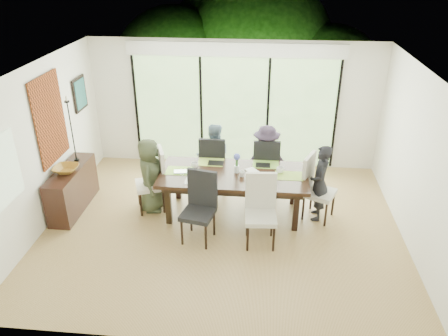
# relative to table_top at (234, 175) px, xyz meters

# --- Properties ---
(floor) EXTENTS (6.00, 5.00, 0.01)m
(floor) POSITION_rel_table_top_xyz_m (-0.15, -0.46, -0.77)
(floor) COLOR olive
(floor) RESTS_ON ground
(ceiling) EXTENTS (6.00, 5.00, 0.01)m
(ceiling) POSITION_rel_table_top_xyz_m (-0.15, -0.46, 1.94)
(ceiling) COLOR white
(ceiling) RESTS_ON wall_back
(wall_back) EXTENTS (6.00, 0.02, 2.70)m
(wall_back) POSITION_rel_table_top_xyz_m (-0.15, 2.05, 0.58)
(wall_back) COLOR white
(wall_back) RESTS_ON floor
(wall_front) EXTENTS (6.00, 0.02, 2.70)m
(wall_front) POSITION_rel_table_top_xyz_m (-0.15, -2.97, 0.58)
(wall_front) COLOR beige
(wall_front) RESTS_ON floor
(wall_left) EXTENTS (0.02, 5.00, 2.70)m
(wall_left) POSITION_rel_table_top_xyz_m (-3.16, -0.46, 0.58)
(wall_left) COLOR beige
(wall_left) RESTS_ON floor
(wall_right) EXTENTS (0.02, 5.00, 2.70)m
(wall_right) POSITION_rel_table_top_xyz_m (2.86, -0.46, 0.58)
(wall_right) COLOR beige
(wall_right) RESTS_ON floor
(glass_doors) EXTENTS (4.20, 0.02, 2.30)m
(glass_doors) POSITION_rel_table_top_xyz_m (-0.15, 2.01, 0.43)
(glass_doors) COLOR #598C3F
(glass_doors) RESTS_ON wall_back
(blinds_header) EXTENTS (4.40, 0.06, 0.28)m
(blinds_header) POSITION_rel_table_top_xyz_m (-0.15, 2.00, 1.73)
(blinds_header) COLOR white
(blinds_header) RESTS_ON wall_back
(mullion_a) EXTENTS (0.05, 0.04, 2.30)m
(mullion_a) POSITION_rel_table_top_xyz_m (-2.25, 2.00, 0.43)
(mullion_a) COLOR black
(mullion_a) RESTS_ON wall_back
(mullion_b) EXTENTS (0.05, 0.04, 2.30)m
(mullion_b) POSITION_rel_table_top_xyz_m (-0.85, 2.00, 0.43)
(mullion_b) COLOR black
(mullion_b) RESTS_ON wall_back
(mullion_c) EXTENTS (0.05, 0.04, 2.30)m
(mullion_c) POSITION_rel_table_top_xyz_m (0.55, 2.00, 0.43)
(mullion_c) COLOR black
(mullion_c) RESTS_ON wall_back
(mullion_d) EXTENTS (0.05, 0.04, 2.30)m
(mullion_d) POSITION_rel_table_top_xyz_m (1.95, 2.00, 0.43)
(mullion_d) COLOR black
(mullion_d) RESTS_ON wall_back
(side_window) EXTENTS (0.02, 0.90, 1.00)m
(side_window) POSITION_rel_table_top_xyz_m (-3.12, -1.66, 0.73)
(side_window) COLOR #8CAD7F
(side_window) RESTS_ON wall_left
(deck) EXTENTS (6.00, 1.80, 0.10)m
(deck) POSITION_rel_table_top_xyz_m (-0.15, 2.94, -0.82)
(deck) COLOR brown
(deck) RESTS_ON ground
(rail_top) EXTENTS (6.00, 0.08, 0.06)m
(rail_top) POSITION_rel_table_top_xyz_m (-0.15, 3.74, -0.22)
(rail_top) COLOR brown
(rail_top) RESTS_ON deck
(foliage_left) EXTENTS (3.20, 3.20, 3.20)m
(foliage_left) POSITION_rel_table_top_xyz_m (-1.95, 4.74, 0.67)
(foliage_left) COLOR #14380F
(foliage_left) RESTS_ON ground
(foliage_mid) EXTENTS (4.00, 4.00, 4.00)m
(foliage_mid) POSITION_rel_table_top_xyz_m (0.25, 5.34, 1.03)
(foliage_mid) COLOR #14380F
(foliage_mid) RESTS_ON ground
(foliage_right) EXTENTS (2.80, 2.80, 2.80)m
(foliage_right) POSITION_rel_table_top_xyz_m (2.05, 4.54, 0.49)
(foliage_right) COLOR #14380F
(foliage_right) RESTS_ON ground
(foliage_far) EXTENTS (3.60, 3.60, 3.60)m
(foliage_far) POSITION_rel_table_top_xyz_m (-0.75, 6.04, 0.85)
(foliage_far) COLOR #14380F
(foliage_far) RESTS_ON ground
(table_top) EXTENTS (2.56, 1.17, 0.06)m
(table_top) POSITION_rel_table_top_xyz_m (0.00, 0.00, 0.00)
(table_top) COLOR black
(table_top) RESTS_ON floor
(table_apron) EXTENTS (2.35, 0.96, 0.11)m
(table_apron) POSITION_rel_table_top_xyz_m (-0.00, 0.00, -0.10)
(table_apron) COLOR black
(table_apron) RESTS_ON floor
(table_leg_fl) EXTENTS (0.10, 0.10, 0.74)m
(table_leg_fl) POSITION_rel_table_top_xyz_m (-1.08, -0.43, -0.40)
(table_leg_fl) COLOR black
(table_leg_fl) RESTS_ON floor
(table_leg_fr) EXTENTS (0.10, 0.10, 0.74)m
(table_leg_fr) POSITION_rel_table_top_xyz_m (1.08, -0.43, -0.40)
(table_leg_fr) COLOR black
(table_leg_fr) RESTS_ON floor
(table_leg_bl) EXTENTS (0.10, 0.10, 0.74)m
(table_leg_bl) POSITION_rel_table_top_xyz_m (-1.08, 0.43, -0.40)
(table_leg_bl) COLOR black
(table_leg_bl) RESTS_ON floor
(table_leg_br) EXTENTS (0.10, 0.10, 0.74)m
(table_leg_br) POSITION_rel_table_top_xyz_m (1.08, 0.43, -0.40)
(table_leg_br) COLOR black
(table_leg_br) RESTS_ON floor
(chair_left_end) EXTENTS (0.63, 0.63, 1.17)m
(chair_left_end) POSITION_rel_table_top_xyz_m (-1.50, 0.00, -0.18)
(chair_left_end) COLOR white
(chair_left_end) RESTS_ON floor
(chair_right_end) EXTENTS (0.65, 0.65, 1.17)m
(chair_right_end) POSITION_rel_table_top_xyz_m (1.50, 0.00, -0.18)
(chair_right_end) COLOR beige
(chair_right_end) RESTS_ON floor
(chair_far_left) EXTENTS (0.49, 0.49, 1.17)m
(chair_far_left) POSITION_rel_table_top_xyz_m (-0.45, 0.85, -0.18)
(chair_far_left) COLOR black
(chair_far_left) RESTS_ON floor
(chair_far_right) EXTENTS (0.51, 0.51, 1.17)m
(chair_far_right) POSITION_rel_table_top_xyz_m (0.55, 0.85, -0.18)
(chair_far_right) COLOR black
(chair_far_right) RESTS_ON floor
(chair_near_left) EXTENTS (0.58, 0.58, 1.17)m
(chair_near_left) POSITION_rel_table_top_xyz_m (-0.50, -0.87, -0.18)
(chair_near_left) COLOR black
(chair_near_left) RESTS_ON floor
(chair_near_right) EXTENTS (0.52, 0.52, 1.17)m
(chair_near_right) POSITION_rel_table_top_xyz_m (0.50, -0.87, -0.18)
(chair_near_right) COLOR beige
(chair_near_right) RESTS_ON floor
(person_left_end) EXTENTS (0.44, 0.66, 1.38)m
(person_left_end) POSITION_rel_table_top_xyz_m (-1.48, 0.00, -0.08)
(person_left_end) COLOR #3F4930
(person_left_end) RESTS_ON floor
(person_right_end) EXTENTS (0.44, 0.66, 1.38)m
(person_right_end) POSITION_rel_table_top_xyz_m (1.48, 0.00, -0.08)
(person_right_end) COLOR black
(person_right_end) RESTS_ON floor
(person_far_left) EXTENTS (0.70, 0.50, 1.38)m
(person_far_left) POSITION_rel_table_top_xyz_m (-0.45, 0.83, -0.08)
(person_far_left) COLOR slate
(person_far_left) RESTS_ON floor
(person_far_right) EXTENTS (0.70, 0.50, 1.38)m
(person_far_right) POSITION_rel_table_top_xyz_m (0.55, 0.83, -0.08)
(person_far_right) COLOR #2C2233
(person_far_right) RESTS_ON floor
(placemat_left) EXTENTS (0.47, 0.34, 0.01)m
(placemat_left) POSITION_rel_table_top_xyz_m (-0.95, 0.00, 0.04)
(placemat_left) COLOR #89BD43
(placemat_left) RESTS_ON table_top
(placemat_right) EXTENTS (0.47, 0.34, 0.01)m
(placemat_right) POSITION_rel_table_top_xyz_m (0.95, 0.00, 0.04)
(placemat_right) COLOR olive
(placemat_right) RESTS_ON table_top
(placemat_far_l) EXTENTS (0.47, 0.34, 0.01)m
(placemat_far_l) POSITION_rel_table_top_xyz_m (-0.45, 0.40, 0.04)
(placemat_far_l) COLOR #A2C345
(placemat_far_l) RESTS_ON table_top
(placemat_far_r) EXTENTS (0.47, 0.34, 0.01)m
(placemat_far_r) POSITION_rel_table_top_xyz_m (0.55, 0.40, 0.04)
(placemat_far_r) COLOR olive
(placemat_far_r) RESTS_ON table_top
(placemat_paper) EXTENTS (0.47, 0.34, 0.01)m
(placemat_paper) POSITION_rel_table_top_xyz_m (-0.55, -0.30, 0.04)
(placemat_paper) COLOR white
(placemat_paper) RESTS_ON table_top
(tablet_far_l) EXTENTS (0.28, 0.19, 0.01)m
(tablet_far_l) POSITION_rel_table_top_xyz_m (-0.35, 0.35, 0.04)
(tablet_far_l) COLOR black
(tablet_far_l) RESTS_ON table_top
(tablet_far_r) EXTENTS (0.26, 0.18, 0.01)m
(tablet_far_r) POSITION_rel_table_top_xyz_m (0.50, 0.35, 0.04)
(tablet_far_r) COLOR black
(tablet_far_r) RESTS_ON table_top
(papers) EXTENTS (0.32, 0.23, 0.00)m
(papers) POSITION_rel_table_top_xyz_m (0.70, -0.05, 0.03)
(papers) COLOR white
(papers) RESTS_ON table_top
(platter_base) EXTENTS (0.28, 0.28, 0.03)m
(platter_base) POSITION_rel_table_top_xyz_m (-0.55, -0.30, 0.05)
(platter_base) COLOR white
(platter_base) RESTS_ON table_top
(platter_snacks) EXTENTS (0.21, 0.21, 0.01)m
(platter_snacks) POSITION_rel_table_top_xyz_m (-0.55, -0.30, 0.07)
(platter_snacks) COLOR orange
(platter_snacks) RESTS_ON table_top
(vase) EXTENTS (0.09, 0.09, 0.13)m
(vase) POSITION_rel_table_top_xyz_m (0.05, 0.05, 0.10)
(vase) COLOR silver
(vase) RESTS_ON table_top
(hyacinth_stems) EXTENTS (0.04, 0.04, 0.17)m
(hyacinth_stems) POSITION_rel_table_top_xyz_m (0.05, 0.05, 0.22)
(hyacinth_stems) COLOR #337226
(hyacinth_stems) RESTS_ON table_top
(hyacinth_blooms) EXTENTS (0.12, 0.12, 0.12)m
(hyacinth_blooms) POSITION_rel_table_top_xyz_m (0.05, 0.05, 0.33)
(hyacinth_blooms) COLOR #4E59C3
(hyacinth_blooms) RESTS_ON table_top
(laptop) EXTENTS (0.38, 0.28, 0.03)m
(laptop) POSITION_rel_table_top_xyz_m (-0.85, -0.10, 0.05)
(laptop) COLOR silver
(laptop) RESTS_ON table_top
(cup_a) EXTENTS (0.16, 0.16, 0.10)m
(cup_a) POSITION_rel_table_top_xyz_m (-0.70, 0.15, 0.08)
(cup_a) COLOR white
(cup_a) RESTS_ON table_top
(cup_b) EXTENTS (0.15, 0.15, 0.10)m
(cup_b) POSITION_rel_table_top_xyz_m (0.15, -0.10, 0.08)
(cup_b) COLOR white
(cup_b) RESTS_ON table_top
(cup_c) EXTENTS (0.17, 0.17, 0.10)m
(cup_c) POSITION_rel_table_top_xyz_m (0.80, 0.10, 0.08)
(cup_c) COLOR white
(cup_c) RESTS_ON table_top
(book) EXTENTS (0.28, 0.30, 0.02)m
(book) POSITION_rel_table_top_xyz_m (0.25, 0.05, 0.04)
(book) COLOR white
(book) RESTS_ON table_top
(sideboard) EXTENTS (0.40, 1.42, 0.80)m
(sideboard) POSITION_rel_table_top_xyz_m (-2.91, -0.12, -0.37)
(sideboard) COLOR black
(sideboard) RESTS_ON floor
(bowl) EXTENTS (0.42, 0.42, 0.10)m
(bowl) POSITION_rel_table_top_xyz_m (-2.91, -0.22, 0.08)
(bowl) COLOR olive
(bowl) RESTS_ON sideboard
(candlestick_base) EXTENTS (0.09, 0.09, 0.04)m
(candlestick_base) POSITION_rel_table_top_xyz_m (-2.91, 0.23, 0.05)
(candlestick_base) COLOR black
(candlestick_base) RESTS_ON sideboard
(candlestick_shaft) EXTENTS (0.02, 0.02, 1.11)m
(candlestick_shaft) POSITION_rel_table_top_xyz_m (-2.91, 0.23, 0.61)
(candlestick_shaft) COLOR black
(candlestick_shaft) RESTS_ON sideboard
(candlestick_pan) EXTENTS (0.09, 0.09, 0.03)m
(candlestick_pan) POSITION_rel_table_top_xyz_m (-2.91, 0.23, 1.16)
(candlestick_pan) COLOR black
(candlestick_pan) RESTS_ON sideboard
(candle) EXTENTS (0.03, 0.03, 0.09)m
(candle) POSITION_rel_table_top_xyz_m (-2.91, 0.23, 1.21)
(candle) COLOR silver
(candle) RESTS_ON sideboard
(tapestry) EXTENTS (0.02, 1.00, 1.50)m
(tapestry) POSITION_rel_table_top_xyz_m (-3.12, -0.06, 0.93)
(tapestry) COLOR #9A3C16
(tapestry) RESTS_ON wall_left
(art_frame) EXTENTS (0.03, 0.55, 0.65)m
(art_frame) POSITION_rel_table_top_xyz_m (-3.12, 1.24, 0.98)
(art_frame) COLOR black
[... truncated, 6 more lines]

